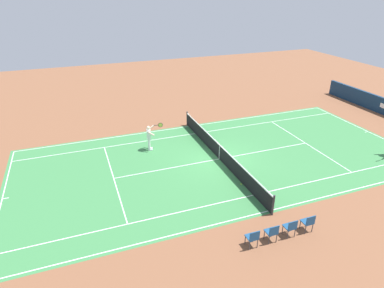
% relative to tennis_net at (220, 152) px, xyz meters
% --- Properties ---
extents(ground_plane, '(60.00, 60.00, 0.00)m').
position_rel_tennis_net_xyz_m(ground_plane, '(0.00, 0.00, -0.49)').
color(ground_plane, brown).
extents(court_slab, '(24.20, 11.40, 0.00)m').
position_rel_tennis_net_xyz_m(court_slab, '(0.00, 0.00, -0.49)').
color(court_slab, '#387A42').
rests_on(court_slab, ground_plane).
extents(court_line_markings, '(23.85, 11.05, 0.01)m').
position_rel_tennis_net_xyz_m(court_line_markings, '(0.00, 0.00, -0.49)').
color(court_line_markings, white).
rests_on(court_line_markings, ground_plane).
extents(tennis_net, '(0.10, 11.70, 1.08)m').
position_rel_tennis_net_xyz_m(tennis_net, '(0.00, 0.00, 0.00)').
color(tennis_net, '#2D2D33').
rests_on(tennis_net, ground_plane).
extents(tennis_player_near, '(1.15, 0.76, 1.70)m').
position_rel_tennis_net_xyz_m(tennis_player_near, '(3.66, -2.76, 0.44)').
color(tennis_player_near, white).
rests_on(tennis_player_near, ground_plane).
extents(tennis_ball, '(0.07, 0.07, 0.07)m').
position_rel_tennis_net_xyz_m(tennis_ball, '(0.12, 3.02, -0.46)').
color(tennis_ball, '#CCE01E').
rests_on(tennis_ball, ground_plane).
extents(spectator_chair_0, '(0.44, 0.44, 0.88)m').
position_rel_tennis_net_xyz_m(spectator_chair_0, '(-0.77, 7.31, 0.03)').
color(spectator_chair_0, '#38383D').
rests_on(spectator_chair_0, ground_plane).
extents(spectator_chair_1, '(0.44, 0.44, 0.88)m').
position_rel_tennis_net_xyz_m(spectator_chair_1, '(0.13, 7.31, 0.03)').
color(spectator_chair_1, '#38383D').
rests_on(spectator_chair_1, ground_plane).
extents(spectator_chair_2, '(0.44, 0.44, 0.88)m').
position_rel_tennis_net_xyz_m(spectator_chair_2, '(1.03, 7.31, 0.03)').
color(spectator_chair_2, '#38383D').
rests_on(spectator_chair_2, ground_plane).
extents(spectator_chair_3, '(0.44, 0.44, 0.88)m').
position_rel_tennis_net_xyz_m(spectator_chair_3, '(1.93, 7.31, 0.03)').
color(spectator_chair_3, '#38383D').
rests_on(spectator_chair_3, ground_plane).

